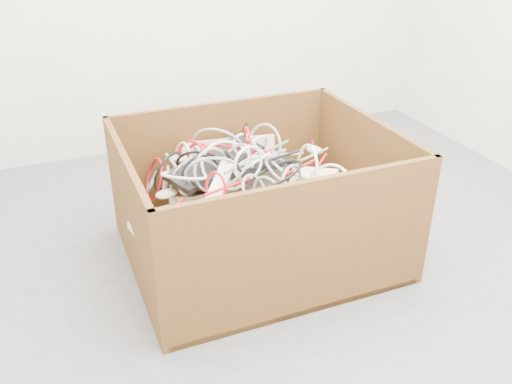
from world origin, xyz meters
name	(u,v)px	position (x,y,z in m)	size (l,w,h in m)	color
ground	(310,258)	(0.00, 0.00, 0.00)	(3.00, 3.00, 0.00)	#515153
cardboard_box	(255,225)	(-0.21, 0.12, 0.15)	(1.09, 0.91, 0.57)	#39200E
keyboard_pile	(253,196)	(-0.21, 0.16, 0.27)	(1.04, 0.85, 0.35)	beige
mice_scatter	(253,184)	(-0.22, 0.13, 0.35)	(0.84, 0.58, 0.20)	beige
power_strip_left	(218,189)	(-0.39, 0.07, 0.38)	(0.31, 0.06, 0.04)	silver
power_strip_right	(216,221)	(-0.44, -0.05, 0.32)	(0.29, 0.06, 0.04)	silver
vga_plug	(355,176)	(0.20, 0.01, 0.36)	(0.04, 0.04, 0.02)	blue
cable_tangle	(232,172)	(-0.30, 0.16, 0.40)	(0.96, 0.80, 0.40)	#B90D16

